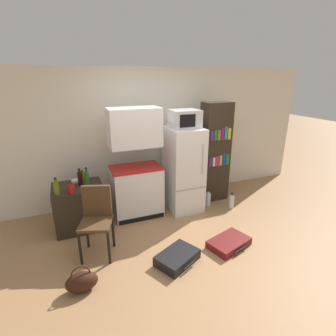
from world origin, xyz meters
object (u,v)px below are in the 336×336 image
Objects in this scene: kitchen_hutch at (136,169)px; bottle_green_tall at (87,178)px; side_table at (80,207)px; microwave at (185,119)px; water_bottle_front at (231,201)px; bottle_olive_oil at (56,188)px; refrigerator at (184,170)px; bookshelf at (215,153)px; water_bottle_middle at (208,199)px; bottle_amber_beer at (83,176)px; suitcase_large_flat at (177,258)px; bottle_ketchup_red at (72,189)px; bottle_wine_dark at (80,178)px; chair at (97,215)px; bowl at (75,181)px; handbag at (82,282)px; suitcase_small_flat at (229,243)px.

bottle_green_tall is (-0.80, -0.12, -0.01)m from kitchen_hutch.
side_table is 2.21m from microwave.
bottle_olive_oil is at bearing 177.27° from water_bottle_front.
bookshelf reaches higher than refrigerator.
bottle_olive_oil reaches higher than side_table.
microwave reaches higher than water_bottle_middle.
bottle_green_tall is at bearing -24.58° from side_table.
bottle_amber_beer is 2.67m from water_bottle_front.
suitcase_large_flat is (-1.43, -1.51, -0.87)m from bookshelf.
bottle_ketchup_red is 0.29m from bottle_wine_dark.
chair is 1.21m from suitcase_large_flat.
bottle_ketchup_red reaches higher than water_bottle_front.
bowl is (-0.01, 0.18, 0.37)m from side_table.
bottle_olive_oil is at bearing -144.55° from bottle_wine_dark.
chair is 2.65× the size of handbag.
water_bottle_front is at bearing 28.17° from chair.
bottle_olive_oil reaches higher than bottle_amber_beer.
bottle_olive_oil is at bearing 136.08° from suitcase_small_flat.
chair is at bearing -62.82° from bottle_ketchup_red.
side_table is 1.08m from kitchen_hutch.
bottle_amber_beer is 0.24m from bottle_wine_dark.
suitcase_large_flat is at bearing -53.28° from bottle_wine_dark.
bottle_olive_oil is (-2.08, -0.20, -0.82)m from microwave.
bottle_wine_dark is at bearing 118.37° from chair.
bottle_amber_beer is at bearing 26.98° from bowl.
suitcase_small_flat is at bearing -41.05° from bottle_amber_beer.
suitcase_large_flat is (0.91, -0.62, -0.50)m from chair.
suitcase_large_flat is at bearing 2.14° from handbag.
kitchen_hutch is 0.99× the size of bookshelf.
handbag is (-1.20, -0.04, 0.06)m from suitcase_large_flat.
bottle_olive_oil is at bearing -174.45° from refrigerator.
bowl is at bearing 80.55° from bottle_ketchup_red.
refrigerator is at bearing 1.71° from bottle_green_tall.
microwave is 2.81m from handbag.
chair is at bearing 66.43° from handbag.
bowl is 0.39× the size of water_bottle_middle.
microwave is 1.59× the size of water_bottle_front.
kitchen_hutch reaches higher than refrigerator.
bottle_wine_dark is 0.20m from bowl.
side_table is at bearing -164.52° from bottle_wine_dark.
kitchen_hutch is at bearing 54.14° from handbag.
suitcase_small_flat is at bearing -55.04° from kitchen_hutch.
bottle_olive_oil is 0.85× the size of bottle_green_tall.
water_bottle_front is (0.83, -0.34, -1.52)m from microwave.
bookshelf is (1.57, 0.09, 0.09)m from kitchen_hutch.
bottle_olive_oil reaches higher than bottle_ketchup_red.
bottle_amber_beer is 0.16× the size of chair.
bottle_ketchup_red is (-0.08, -0.23, 0.42)m from side_table.
bottle_ketchup_red is at bearing -99.45° from bowl.
water_bottle_front is (2.63, -0.36, -0.23)m from side_table.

